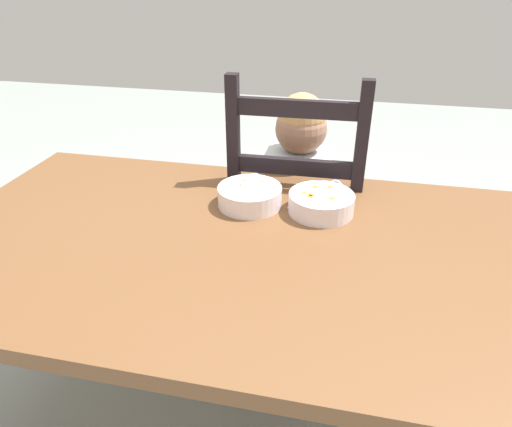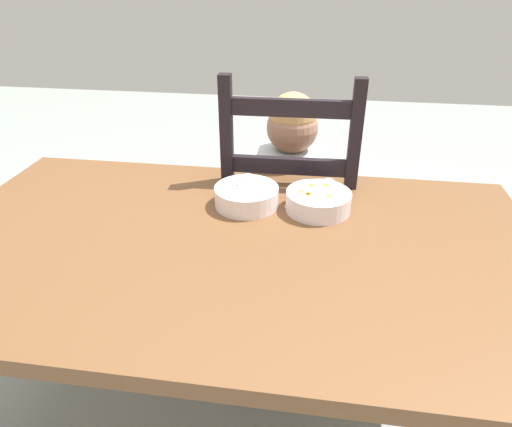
# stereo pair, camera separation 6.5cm
# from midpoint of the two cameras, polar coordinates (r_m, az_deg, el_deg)

# --- Properties ---
(ground_plane) EXTENTS (8.00, 8.00, 0.00)m
(ground_plane) POSITION_cam_midpoint_polar(r_m,az_deg,el_deg) (1.63, -1.23, -24.60)
(ground_plane) COLOR gray
(dining_table) EXTENTS (1.53, 0.88, 0.70)m
(dining_table) POSITION_cam_midpoint_polar(r_m,az_deg,el_deg) (1.19, -1.54, -6.88)
(dining_table) COLOR brown
(dining_table) RESTS_ON ground
(dining_chair) EXTENTS (0.43, 0.43, 1.03)m
(dining_chair) POSITION_cam_midpoint_polar(r_m,az_deg,el_deg) (1.66, 6.09, -1.68)
(dining_chair) COLOR black
(dining_chair) RESTS_ON ground
(child_figure) EXTENTS (0.32, 0.31, 0.95)m
(child_figure) POSITION_cam_midpoint_polar(r_m,az_deg,el_deg) (1.58, 6.33, 3.05)
(child_figure) COLOR silver
(child_figure) RESTS_ON ground
(bowl_of_peas) EXTENTS (0.18, 0.18, 0.06)m
(bowl_of_peas) POSITION_cam_midpoint_polar(r_m,az_deg,el_deg) (1.29, 0.66, 2.24)
(bowl_of_peas) COLOR white
(bowl_of_peas) RESTS_ON dining_table
(bowl_of_carrots) EXTENTS (0.18, 0.18, 0.06)m
(bowl_of_carrots) POSITION_cam_midpoint_polar(r_m,az_deg,el_deg) (1.27, 9.58, 1.33)
(bowl_of_carrots) COLOR white
(bowl_of_carrots) RESTS_ON dining_table
(spoon) EXTENTS (0.14, 0.03, 0.01)m
(spoon) POSITION_cam_midpoint_polar(r_m,az_deg,el_deg) (1.28, 7.25, 0.52)
(spoon) COLOR silver
(spoon) RESTS_ON dining_table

